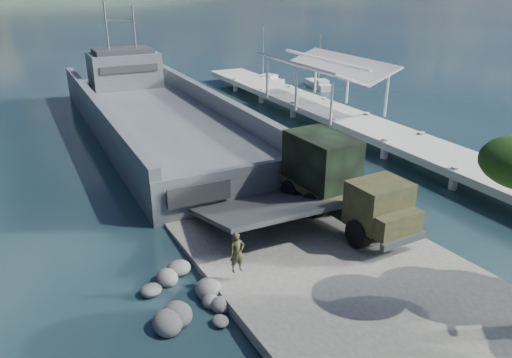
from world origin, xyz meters
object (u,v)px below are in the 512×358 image
at_px(pier, 330,105).
at_px(military_truck, 339,181).
at_px(soldier, 237,261).
at_px(landing_craft, 158,123).
at_px(sailboat_near, 319,85).
at_px(sailboat_far, 264,80).

height_order(pier, military_truck, pier).
relative_size(pier, soldier, 26.74).
bearing_deg(landing_craft, pier, -14.58).
bearing_deg(sailboat_near, military_truck, -111.47).
height_order(soldier, sailboat_far, sailboat_far).
relative_size(military_truck, soldier, 5.01).
bearing_deg(sailboat_far, military_truck, -130.28).
relative_size(landing_craft, sailboat_far, 5.74).
distance_m(landing_craft, soldier, 22.24).
relative_size(landing_craft, military_truck, 4.49).
relative_size(military_truck, sailboat_near, 1.40).
xyz_separation_m(pier, sailboat_near, (7.39, 12.62, -1.29)).
relative_size(landing_craft, soldier, 22.46).
bearing_deg(sailboat_far, pier, -118.14).
relative_size(pier, landing_craft, 1.19).
distance_m(pier, sailboat_near, 14.68).
xyz_separation_m(pier, military_truck, (-10.30, -15.36, 0.77)).
bearing_deg(military_truck, pier, 53.40).
height_order(military_truck, sailboat_near, sailboat_near).
bearing_deg(soldier, sailboat_near, 52.63).
xyz_separation_m(sailboat_near, sailboat_far, (-4.29, 4.93, 0.03)).
height_order(landing_craft, soldier, landing_craft).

